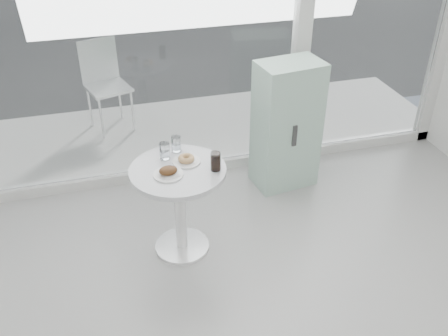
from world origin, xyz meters
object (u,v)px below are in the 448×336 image
object	(u,v)px
patio_chair	(105,79)
plate_fritter	(169,172)
water_tumbler_b	(176,145)
main_table	(179,193)
water_tumbler_a	(165,152)
cola_glass	(216,162)
plate_donut	(186,160)
mint_cabinet	(286,126)

from	to	relation	value
patio_chair	plate_fritter	xyz separation A→B (m)	(0.32, -2.30, 0.18)
water_tumbler_b	main_table	bearing A→B (deg)	-98.97
water_tumbler_b	patio_chair	bearing A→B (deg)	102.39
plate_fritter	water_tumbler_a	xyz separation A→B (m)	(0.01, 0.23, 0.03)
plate_fritter	patio_chair	bearing A→B (deg)	97.86
cola_glass	plate_donut	bearing A→B (deg)	139.53
patio_chair	plate_donut	xyz separation A→B (m)	(0.48, -2.16, 0.18)
water_tumbler_a	water_tumbler_b	bearing A→B (deg)	39.65
patio_chair	water_tumbler_a	size ratio (longest dim) A/B	7.63
mint_cabinet	cola_glass	world-z (taller)	mint_cabinet
patio_chair	cola_glass	world-z (taller)	patio_chair
water_tumbler_b	cola_glass	size ratio (longest dim) A/B	0.86
plate_fritter	water_tumbler_b	world-z (taller)	water_tumbler_b
patio_chair	main_table	bearing A→B (deg)	-97.24
main_table	cola_glass	bearing A→B (deg)	-17.79
main_table	plate_fritter	bearing A→B (deg)	-139.76
main_table	cola_glass	world-z (taller)	cola_glass
plate_donut	cola_glass	distance (m)	0.25
plate_donut	water_tumbler_a	size ratio (longest dim) A/B	1.64
water_tumbler_b	plate_donut	bearing A→B (deg)	-77.37
patio_chair	plate_fritter	bearing A→B (deg)	-99.38
plate_donut	plate_fritter	bearing A→B (deg)	-138.78
patio_chair	water_tumbler_a	xyz separation A→B (m)	(0.33, -2.06, 0.22)
mint_cabinet	plate_donut	world-z (taller)	mint_cabinet
cola_glass	main_table	bearing A→B (deg)	162.21
plate_fritter	water_tumbler_b	bearing A→B (deg)	69.95
patio_chair	water_tumbler_b	distance (m)	2.04
plate_fritter	cola_glass	bearing A→B (deg)	-3.51
patio_chair	plate_donut	bearing A→B (deg)	-94.83
mint_cabinet	plate_fritter	world-z (taller)	mint_cabinet
plate_donut	patio_chair	bearing A→B (deg)	102.41
patio_chair	water_tumbler_b	world-z (taller)	patio_chair
plate_fritter	cola_glass	distance (m)	0.35
mint_cabinet	patio_chair	size ratio (longest dim) A/B	1.23
plate_donut	water_tumbler_b	xyz separation A→B (m)	(-0.04, 0.18, 0.03)
main_table	patio_chair	bearing A→B (deg)	100.01
cola_glass	water_tumbler_a	bearing A→B (deg)	142.56
plate_fritter	water_tumbler_b	xyz separation A→B (m)	(0.12, 0.32, 0.03)
water_tumbler_a	cola_glass	size ratio (longest dim) A/B	0.90
plate_fritter	water_tumbler_b	size ratio (longest dim) A/B	1.78
plate_donut	cola_glass	size ratio (longest dim) A/B	1.48
mint_cabinet	cola_glass	size ratio (longest dim) A/B	8.49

